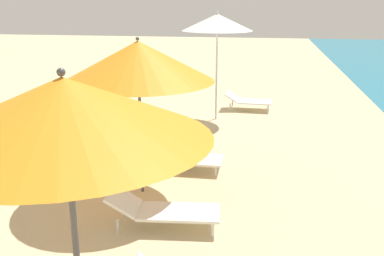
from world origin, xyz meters
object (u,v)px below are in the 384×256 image
at_px(umbrella_second, 64,109).
at_px(lounger_farthest_shoreside, 248,100).
at_px(umbrella_farthest, 217,23).
at_px(umbrella_third, 138,61).
at_px(lounger_third_inland, 162,209).
at_px(lounger_third_shoreside, 183,156).

xyz_separation_m(umbrella_second, lounger_farthest_shoreside, (0.90, 10.10, -2.17)).
xyz_separation_m(umbrella_farthest, lounger_farthest_shoreside, (0.82, 1.20, -2.30)).
bearing_deg(umbrella_third, lounger_farthest_shoreside, 75.93).
relative_size(umbrella_second, lounger_third_inland, 1.65).
bearing_deg(umbrella_third, umbrella_farthest, 81.77).
height_order(umbrella_third, lounger_third_shoreside, umbrella_third).
distance_m(umbrella_second, umbrella_farthest, 8.90).
bearing_deg(lounger_third_inland, umbrella_third, 112.89).
bearing_deg(lounger_farthest_shoreside, umbrella_farthest, -122.04).
height_order(umbrella_second, lounger_third_inland, umbrella_second).
distance_m(umbrella_third, umbrella_farthest, 4.98).
bearing_deg(umbrella_farthest, umbrella_second, -90.49).
xyz_separation_m(umbrella_second, umbrella_farthest, (0.08, 8.90, 0.13)).
xyz_separation_m(lounger_third_shoreside, lounger_third_inland, (0.12, -2.25, 0.00)).
relative_size(umbrella_farthest, lounger_farthest_shoreside, 2.06).
distance_m(umbrella_second, lounger_third_shoreside, 5.55).
xyz_separation_m(umbrella_second, lounger_third_inland, (-0.02, 2.85, -2.19)).
bearing_deg(umbrella_farthest, lounger_third_shoreside, -93.27).
relative_size(lounger_third_shoreside, umbrella_farthest, 0.50).
bearing_deg(umbrella_third, lounger_third_inland, -61.43).
bearing_deg(umbrella_second, lounger_third_shoreside, 91.59).
height_order(umbrella_third, lounger_farthest_shoreside, umbrella_third).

